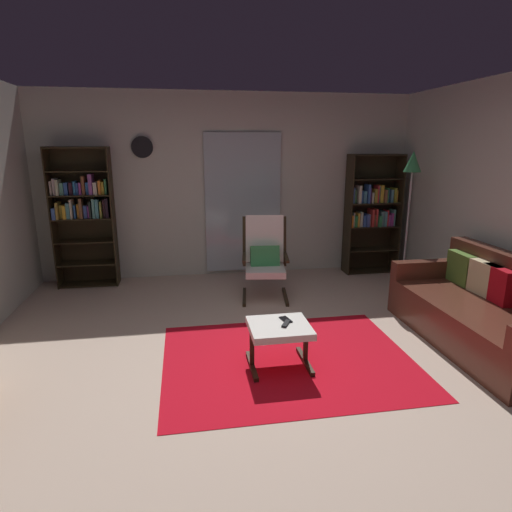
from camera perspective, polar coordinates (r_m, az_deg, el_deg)
name	(u,v)px	position (r m, az deg, el deg)	size (l,w,h in m)	color
ground_plane	(267,367)	(3.86, 1.43, -14.58)	(7.02, 7.02, 0.00)	beige
wall_back	(229,186)	(6.27, -3.62, 9.30)	(5.60, 0.06, 2.60)	silver
glass_door_panel	(243,204)	(6.25, -1.73, 7.00)	(1.10, 0.01, 2.00)	silver
area_rug	(288,359)	(3.98, 4.29, -13.59)	(2.22, 1.75, 0.01)	red
bookshelf_near_tv	(83,211)	(6.17, -22.07, 5.56)	(0.78, 0.30, 1.86)	black
bookshelf_near_sofa	(372,212)	(6.60, 15.20, 5.73)	(0.79, 0.30, 1.75)	black
leather_sofa	(486,313)	(4.71, 28.34, -6.76)	(0.90, 1.95, 0.85)	#572C1F
lounge_armchair	(265,255)	(5.37, 1.18, 0.11)	(0.65, 0.73, 1.02)	black
ottoman	(279,332)	(3.74, 3.12, -10.08)	(0.52, 0.48, 0.39)	white
tv_remote	(286,324)	(3.71, 4.02, -9.00)	(0.04, 0.14, 0.02)	black
cell_phone	(286,320)	(3.80, 3.98, -8.47)	(0.07, 0.14, 0.01)	black
floor_lamp_by_shelf	(412,174)	(5.92, 20.10, 10.22)	(0.22, 0.22, 1.81)	#A5A5AD
wall_clock	(142,147)	(6.15, -14.97, 13.88)	(0.29, 0.03, 0.29)	silver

